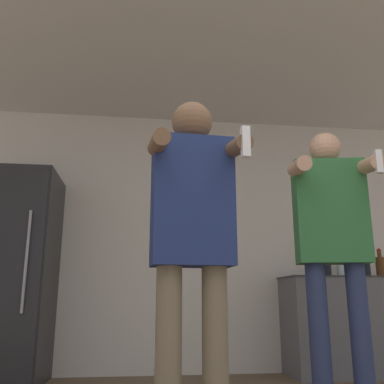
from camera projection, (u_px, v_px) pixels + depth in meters
wall_back at (180, 239)px, 4.30m from camera, size 7.00×0.06×2.55m
ceiling_slab at (203, 28)px, 3.07m from camera, size 7.00×3.67×0.05m
refrigerator at (8, 274)px, 3.65m from camera, size 0.73×0.74×1.78m
counter at (348, 325)px, 4.01m from camera, size 1.18×0.54×0.89m
bottle_amber_bourbon at (366, 266)px, 4.17m from camera, size 0.08×0.08×0.27m
bottle_red_label at (340, 262)px, 4.15m from camera, size 0.06×0.06×0.36m
bottle_brown_liquor at (328, 264)px, 4.13m from camera, size 0.06×0.06×0.32m
bottle_clear_vodka at (380, 266)px, 4.19m from camera, size 0.09×0.09×0.28m
person_woman_foreground at (192, 232)px, 2.02m from camera, size 0.46×0.43×1.65m
person_man_side at (332, 235)px, 2.75m from camera, size 0.58×0.54×1.78m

